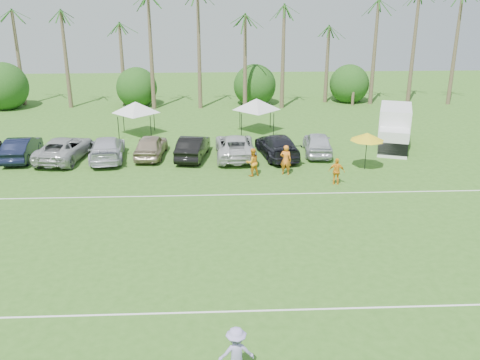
{
  "coord_description": "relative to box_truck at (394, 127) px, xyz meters",
  "views": [
    {
      "loc": [
        1.93,
        -15.48,
        11.91
      ],
      "look_at": [
        3.23,
        12.22,
        1.6
      ],
      "focal_mm": 40.0,
      "sensor_mm": 36.0,
      "label": 1
    }
  ],
  "objects": [
    {
      "name": "sideline_player_c",
      "position": [
        -6.08,
        -7.8,
        -0.75
      ],
      "size": [
        1.07,
        0.67,
        1.7
      ],
      "primitive_type": "imported",
      "rotation": [
        0.0,
        0.0,
        2.87
      ],
      "color": "#FB9F1B",
      "rests_on": "ground"
    },
    {
      "name": "palm_tree_10",
      "position": [
        7.51,
        14.73,
        7.61
      ],
      "size": [
        2.4,
        2.4,
        10.9
      ],
      "color": "brown",
      "rests_on": "ground"
    },
    {
      "name": "canopy_tent_right",
      "position": [
        -10.13,
        4.91,
        1.23
      ],
      "size": [
        4.09,
        4.09,
        3.31
      ],
      "color": "black",
      "rests_on": "ground"
    },
    {
      "name": "palm_tree_6",
      "position": [
        -11.49,
        14.73,
        7.61
      ],
      "size": [
        2.4,
        2.4,
        10.9
      ],
      "color": "brown",
      "rests_on": "ground"
    },
    {
      "name": "parked_car_2",
      "position": [
        -24.33,
        -1.91,
        -0.79
      ],
      "size": [
        3.46,
        6.16,
        1.63
      ],
      "primitive_type": "imported",
      "rotation": [
        0.0,
        0.0,
        3.01
      ],
      "color": "#A5A5A5",
      "rests_on": "ground"
    },
    {
      "name": "sideline_player_b",
      "position": [
        -11.22,
        -5.98,
        -0.67
      ],
      "size": [
        1.12,
        1.02,
        1.87
      ],
      "primitive_type": "imported",
      "rotation": [
        0.0,
        0.0,
        3.57
      ],
      "color": "orange",
      "rests_on": "ground"
    },
    {
      "name": "palm_tree_11",
      "position": [
        11.51,
        14.73,
        8.46
      ],
      "size": [
        2.4,
        2.4,
        11.9
      ],
      "color": "brown",
      "rests_on": "ground"
    },
    {
      "name": "palm_tree_8",
      "position": [
        -2.49,
        14.73,
        5.88
      ],
      "size": [
        2.4,
        2.4,
        8.9
      ],
      "color": "brown",
      "rests_on": "ground"
    },
    {
      "name": "bush_tree_1",
      "position": [
        -21.49,
        15.73,
        0.19
      ],
      "size": [
        4.0,
        4.0,
        4.0
      ],
      "color": "brown",
      "rests_on": "ground"
    },
    {
      "name": "palm_tree_5",
      "position": [
        -15.49,
        14.73,
        6.75
      ],
      "size": [
        2.4,
        2.4,
        9.9
      ],
      "color": "brown",
      "rests_on": "ground"
    },
    {
      "name": "palm_tree_3",
      "position": [
        -23.49,
        14.73,
        8.46
      ],
      "size": [
        2.4,
        2.4,
        11.9
      ],
      "color": "brown",
      "rests_on": "ground"
    },
    {
      "name": "field_lines",
      "position": [
        -15.49,
        -15.27,
        -1.6
      ],
      "size": [
        80.0,
        12.1,
        0.01
      ],
      "color": "white",
      "rests_on": "ground"
    },
    {
      "name": "parked_car_8",
      "position": [
        -6.11,
        -1.46,
        -0.79
      ],
      "size": [
        2.33,
        4.92,
        1.63
      ],
      "primitive_type": "imported",
      "rotation": [
        0.0,
        0.0,
        3.06
      ],
      "color": "silver",
      "rests_on": "ground"
    },
    {
      "name": "frisbee_player",
      "position": [
        -13.02,
        -24.84,
        -0.71
      ],
      "size": [
        1.29,
        0.81,
        1.8
      ],
      "rotation": [
        0.0,
        0.0,
        3.27
      ],
      "color": "#A396D5",
      "rests_on": "ground"
    },
    {
      "name": "palm_tree_4",
      "position": [
        -19.49,
        14.73,
        5.88
      ],
      "size": [
        2.4,
        2.4,
        8.9
      ],
      "color": "brown",
      "rests_on": "ground"
    },
    {
      "name": "market_umbrella",
      "position": [
        -3.52,
        -5.02,
        0.67
      ],
      "size": [
        2.28,
        2.28,
        2.54
      ],
      "color": "black",
      "rests_on": "ground"
    },
    {
      "name": "ground",
      "position": [
        -15.49,
        -23.27,
        -1.6
      ],
      "size": [
        120.0,
        120.0,
        0.0
      ],
      "primitive_type": "plane",
      "color": "#35641E",
      "rests_on": "ground"
    },
    {
      "name": "canopy_tent_left",
      "position": [
        -20.05,
        4.44,
        1.17
      ],
      "size": [
        4.0,
        4.0,
        3.24
      ],
      "color": "black",
      "rests_on": "ground"
    },
    {
      "name": "parked_car_7",
      "position": [
        -9.14,
        -1.96,
        -0.79
      ],
      "size": [
        3.16,
        5.9,
        1.63
      ],
      "primitive_type": "imported",
      "rotation": [
        0.0,
        0.0,
        3.3
      ],
      "color": "black",
      "rests_on": "ground"
    },
    {
      "name": "parked_car_4",
      "position": [
        -18.25,
        -1.54,
        -0.79
      ],
      "size": [
        2.27,
        4.9,
        1.63
      ],
      "primitive_type": "imported",
      "rotation": [
        0.0,
        0.0,
        3.07
      ],
      "color": "gray",
      "rests_on": "ground"
    },
    {
      "name": "palm_tree_2",
      "position": [
        -27.49,
        14.73,
        7.61
      ],
      "size": [
        2.4,
        2.4,
        10.9
      ],
      "color": "brown",
      "rests_on": "ground"
    },
    {
      "name": "palm_tree_7",
      "position": [
        -7.49,
        14.73,
        8.46
      ],
      "size": [
        2.4,
        2.4,
        11.9
      ],
      "color": "brown",
      "rests_on": "ground"
    },
    {
      "name": "parked_car_1",
      "position": [
        -27.36,
        -1.73,
        -0.79
      ],
      "size": [
        1.93,
        5.01,
        1.63
      ],
      "primitive_type": "imported",
      "rotation": [
        0.0,
        0.0,
        3.18
      ],
      "color": "black",
      "rests_on": "ground"
    },
    {
      "name": "bush_tree_2",
      "position": [
        -9.49,
        15.73,
        0.19
      ],
      "size": [
        4.0,
        4.0,
        4.0
      ],
      "color": "brown",
      "rests_on": "ground"
    },
    {
      "name": "palm_tree_9",
      "position": [
        2.51,
        14.73,
        6.75
      ],
      "size": [
        2.4,
        2.4,
        9.9
      ],
      "color": "brown",
      "rests_on": "ground"
    },
    {
      "name": "parked_car_6",
      "position": [
        -12.18,
        -1.95,
        -0.79
      ],
      "size": [
        2.83,
        5.92,
        1.63
      ],
      "primitive_type": "imported",
      "rotation": [
        0.0,
        0.0,
        3.16
      ],
      "color": "silver",
      "rests_on": "ground"
    },
    {
      "name": "box_truck",
      "position": [
        0.0,
        0.0,
        0.0
      ],
      "size": [
        3.92,
        6.21,
        3.0
      ],
      "rotation": [
        0.0,
        0.0,
        -0.32
      ],
      "color": "white",
      "rests_on": "ground"
    },
    {
      "name": "parked_car_3",
      "position": [
        -21.29,
        -2.0,
        -0.79
      ],
      "size": [
        2.85,
        5.81,
        1.63
      ],
      "primitive_type": "imported",
      "rotation": [
        0.0,
        0.0,
        3.25
      ],
      "color": "#BBBAC5",
      "rests_on": "ground"
    },
    {
      "name": "bush_tree_3",
      "position": [
        0.51,
        15.73,
        0.19
      ],
      "size": [
        4.0,
        4.0,
        4.0
      ],
      "color": "brown",
      "rests_on": "ground"
    },
    {
      "name": "parked_car_5",
      "position": [
        -15.22,
        -2.0,
        -0.79
      ],
      "size": [
        2.48,
        5.15,
        1.63
      ],
      "primitive_type": "imported",
      "rotation": [
        0.0,
        0.0,
        2.98
      ],
      "color": "black",
      "rests_on": "ground"
    },
    {
      "name": "palm_tree_1",
      "position": [
        -32.49,
        14.73,
        6.75
      ],
      "size": [
        2.4,
        2.4,
        9.9
      ],
      "color": "brown",
      "rests_on": "ground"
    },
    {
      "name": "sideline_player_a",
      "position": [
        -9.02,
        -5.81,
        -0.6
      ],
      "size": [
        0.84,
        0.68,
        2.0
      ],
      "primitive_type": "imported",
      "rotation": [
        0.0,
        0.0,
        2.83
      ],
      "color": "orange",
      "rests_on": "ground"
    },
    {
      "name": "bush_tree_0",
      "position": [
        -34.49,
        15.73,
        0.19
      ],
      "size": [
        4.0,
        4.0,
        4.0
      ],
      "color": "brown",
      "rests_on": "ground"
    }
  ]
}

